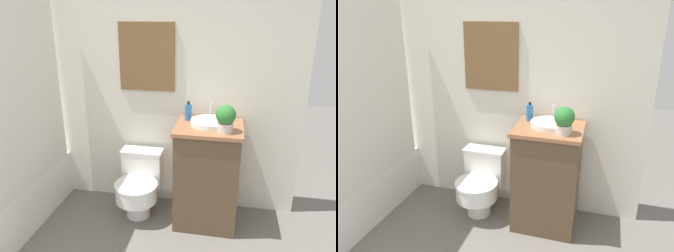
{
  "view_description": "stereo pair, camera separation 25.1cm",
  "coord_description": "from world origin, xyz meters",
  "views": [
    {
      "loc": [
        0.98,
        -0.51,
        1.8
      ],
      "look_at": [
        0.53,
        1.81,
        0.94
      ],
      "focal_mm": 35.0,
      "sensor_mm": 36.0,
      "label": 1
    },
    {
      "loc": [
        1.22,
        -0.45,
        1.8
      ],
      "look_at": [
        0.53,
        1.81,
        0.94
      ],
      "focal_mm": 35.0,
      "sensor_mm": 36.0,
      "label": 2
    }
  ],
  "objects": [
    {
      "name": "soap_bottle",
      "position": [
        0.65,
        2.11,
        0.97
      ],
      "size": [
        0.06,
        0.06,
        0.16
      ],
      "color": "#2D6BB2",
      "rests_on": "vanity"
    },
    {
      "name": "toilet",
      "position": [
        0.23,
        2.0,
        0.29
      ],
      "size": [
        0.38,
        0.5,
        0.57
      ],
      "color": "white",
      "rests_on": "ground_plane"
    },
    {
      "name": "potted_plant",
      "position": [
        0.96,
        1.88,
        1.01
      ],
      "size": [
        0.15,
        0.15,
        0.21
      ],
      "color": "beige",
      "rests_on": "vanity"
    },
    {
      "name": "sink",
      "position": [
        0.84,
        2.02,
        0.92
      ],
      "size": [
        0.31,
        0.35,
        0.13
      ],
      "color": "white",
      "rests_on": "vanity"
    },
    {
      "name": "shower_area",
      "position": [
        -0.82,
        1.61,
        0.28
      ],
      "size": [
        0.56,
        1.3,
        1.98
      ],
      "color": "white",
      "rests_on": "ground_plane"
    },
    {
      "name": "wall_back",
      "position": [
        0.0,
        2.28,
        1.25
      ],
      "size": [
        3.23,
        0.07,
        2.5
      ],
      "color": "silver",
      "rests_on": "ground_plane"
    },
    {
      "name": "vanity",
      "position": [
        0.84,
        1.99,
        0.45
      ],
      "size": [
        0.55,
        0.49,
        0.9
      ],
      "color": "brown",
      "rests_on": "ground_plane"
    }
  ]
}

